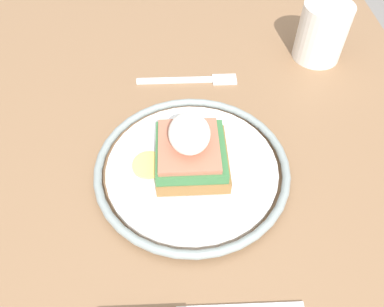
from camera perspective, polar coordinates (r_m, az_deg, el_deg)
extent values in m
cube|color=#846042|center=(0.48, -2.95, -2.11)|extent=(0.96, 0.75, 0.03)
cylinder|color=#846042|center=(1.09, -19.25, 3.41)|extent=(0.06, 0.06, 0.71)
cylinder|color=#846042|center=(1.08, 14.40, 4.66)|extent=(0.06, 0.06, 0.71)
cylinder|color=white|center=(0.45, 0.00, -2.39)|extent=(0.21, 0.21, 0.01)
torus|color=gray|center=(0.45, 0.00, -2.01)|extent=(0.24, 0.24, 0.01)
cube|color=olive|center=(0.44, 0.00, -0.88)|extent=(0.09, 0.08, 0.02)
cube|color=#38703D|center=(0.43, -0.20, 0.32)|extent=(0.08, 0.08, 0.01)
cube|color=#AD664C|center=(0.42, -0.51, 1.22)|extent=(0.08, 0.07, 0.01)
ellipsoid|color=white|center=(0.40, -0.41, 3.13)|extent=(0.06, 0.05, 0.03)
cylinder|color=#EAD166|center=(0.45, -6.62, -1.72)|extent=(0.04, 0.04, 0.00)
cube|color=silver|center=(0.57, -2.65, 11.07)|extent=(0.01, 0.11, 0.00)
cube|color=silver|center=(0.58, 4.97, 11.18)|extent=(0.02, 0.04, 0.00)
cylinder|color=white|center=(0.63, 19.20, 17.08)|extent=(0.07, 0.07, 0.09)
cylinder|color=gold|center=(0.61, 20.25, 20.22)|extent=(0.07, 0.07, 0.00)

